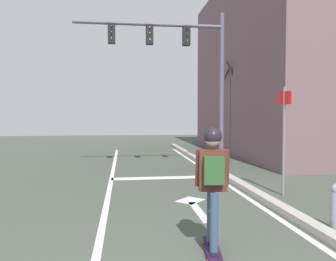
# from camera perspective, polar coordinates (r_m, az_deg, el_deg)

# --- Properties ---
(lane_line_center) EXTENTS (0.12, 20.00, 0.01)m
(lane_line_center) POSITION_cam_1_polar(r_m,az_deg,el_deg) (8.49, -10.04, -10.09)
(lane_line_center) COLOR silver
(lane_line_center) RESTS_ON ground
(lane_line_curbside) EXTENTS (0.12, 20.00, 0.01)m
(lane_line_curbside) POSITION_cam_1_polar(r_m,az_deg,el_deg) (8.92, 10.73, -9.48)
(lane_line_curbside) COLOR silver
(lane_line_curbside) RESTS_ON ground
(stop_bar) EXTENTS (3.27, 0.40, 0.01)m
(stop_bar) POSITION_cam_1_polar(r_m,az_deg,el_deg) (10.06, -0.21, -8.07)
(stop_bar) COLOR silver
(stop_bar) RESTS_ON ground
(lane_arrow_stem) EXTENTS (0.16, 1.40, 0.01)m
(lane_arrow_stem) POSITION_cam_1_polar(r_m,az_deg,el_deg) (6.65, 5.31, -13.61)
(lane_arrow_stem) COLOR silver
(lane_arrow_stem) RESTS_ON ground
(lane_arrow_head) EXTENTS (0.71, 0.71, 0.01)m
(lane_arrow_head) POSITION_cam_1_polar(r_m,az_deg,el_deg) (7.46, 3.82, -11.84)
(lane_arrow_head) COLOR silver
(lane_arrow_head) RESTS_ON ground
(curb_strip) EXTENTS (0.24, 24.00, 0.14)m
(curb_strip) POSITION_cam_1_polar(r_m,az_deg,el_deg) (8.99, 12.26, -8.97)
(curb_strip) COLOR #A7A097
(curb_strip) RESTS_ON ground
(skateboard) EXTENTS (0.31, 0.89, 0.07)m
(skateboard) POSITION_cam_1_polar(r_m,az_deg,el_deg) (4.79, 7.56, -19.42)
(skateboard) COLOR #26122F
(skateboard) RESTS_ON ground
(skater) EXTENTS (0.45, 0.61, 1.63)m
(skater) POSITION_cam_1_polar(r_m,az_deg,el_deg) (4.49, 7.66, -7.11)
(skater) COLOR #324661
(skater) RESTS_ON skateboard
(traffic_signal_mast) EXTENTS (5.12, 0.34, 5.40)m
(traffic_signal_mast) POSITION_cam_1_polar(r_m,az_deg,el_deg) (11.65, 1.95, 12.60)
(traffic_signal_mast) COLOR #565266
(traffic_signal_mast) RESTS_ON ground
(street_sign_post) EXTENTS (0.15, 0.44, 2.51)m
(street_sign_post) POSITION_cam_1_polar(r_m,az_deg,el_deg) (8.12, 19.23, 0.80)
(street_sign_post) COLOR slate
(street_sign_post) RESTS_ON ground
(roadside_tree) EXTENTS (0.97, 0.95, 4.44)m
(roadside_tree) POSITION_cam_1_polar(r_m,az_deg,el_deg) (15.75, 11.01, 3.03)
(roadside_tree) COLOR #4F352C
(roadside_tree) RESTS_ON ground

